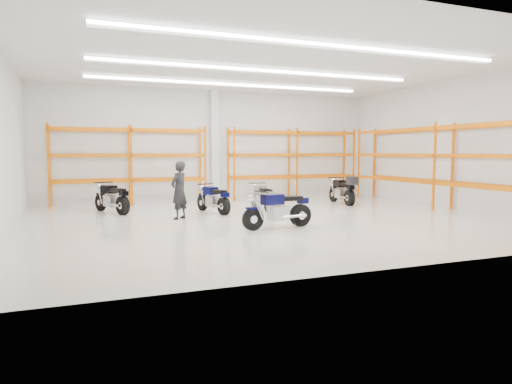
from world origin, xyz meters
name	(u,v)px	position (x,y,z in m)	size (l,w,h in m)	color
ground	(270,220)	(0.00, 0.00, 0.00)	(14.00, 14.00, 0.00)	beige
room_shell	(270,107)	(0.00, 0.03, 3.28)	(14.02, 12.02, 4.51)	silver
motorcycle_main	(281,210)	(-0.32, -1.47, 0.47)	(2.03, 0.67, 1.00)	black
motorcycle_back_a	(113,199)	(-4.22, 3.19, 0.47)	(1.02, 1.90, 1.00)	black
motorcycle_back_b	(214,200)	(-1.13, 2.02, 0.44)	(0.76, 1.88, 0.94)	black
motorcycle_back_c	(263,198)	(0.62, 2.09, 0.43)	(0.62, 1.86, 0.92)	black
motorcycle_back_d	(343,191)	(4.15, 2.64, 0.53)	(0.70, 2.14, 1.10)	black
standing_man	(179,190)	(-2.46, 1.11, 0.86)	(0.63, 0.41, 1.73)	black
structural_column	(215,146)	(0.00, 5.82, 2.25)	(0.32, 0.32, 4.50)	white
pallet_racking_back_left	(130,158)	(-3.40, 5.48, 1.79)	(5.67, 0.87, 3.00)	#D56200
pallet_racking_back_right	(293,157)	(3.40, 5.48, 1.79)	(5.67, 0.87, 3.00)	#D56200
pallet_racking_side	(444,157)	(6.48, 0.00, 1.81)	(0.87, 9.07, 3.00)	#D56200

